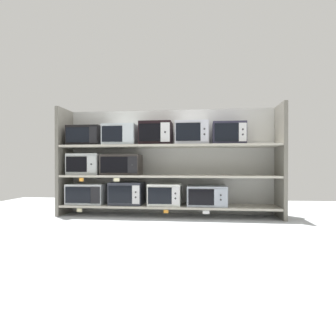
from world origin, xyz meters
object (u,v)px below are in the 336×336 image
Objects in this scene: microwave_3 at (207,196)px; microwave_10 at (229,134)px; microwave_6 at (86,136)px; microwave_8 at (156,134)px; microwave_5 at (122,165)px; microwave_7 at (121,135)px; microwave_1 at (127,193)px; microwave_4 at (85,164)px; microwave_2 at (165,194)px; microwave_0 at (88,194)px; microwave_9 at (192,133)px.

microwave_3 is 0.91m from microwave_10.
microwave_8 reaches higher than microwave_6.
microwave_3 is 0.99× the size of microwave_5.
microwave_10 reaches higher than microwave_7.
microwave_7 is at bearing -180.00° from microwave_8.
microwave_7 reaches higher than microwave_1.
microwave_8 is at bearing 0.00° from microwave_7.
microwave_6 reaches higher than microwave_4.
microwave_5 reaches higher than microwave_2.
microwave_0 is 0.98× the size of microwave_3.
microwave_9 is at bearing -0.01° from microwave_8.
microwave_6 reaches higher than microwave_3.
microwave_5 reaches higher than microwave_1.
microwave_5 is (-1.22, -0.00, 0.43)m from microwave_3.
microwave_7 reaches higher than microwave_3.
microwave_7 is at bearing 179.99° from microwave_2.
microwave_4 is 0.68m from microwave_7.
microwave_0 is 1.16× the size of microwave_9.
microwave_8 is (0.51, 0.00, 0.02)m from microwave_7.
microwave_8 is at bearing 179.94° from microwave_2.
microwave_4 is at bearing 178.87° from microwave_6.
microwave_4 is (-1.77, 0.00, 0.44)m from microwave_3.
microwave_10 is at bearing -0.00° from microwave_5.
microwave_6 is 1.07× the size of microwave_8.
microwave_7 is 1.02m from microwave_9.
microwave_6 is at bearing 179.71° from microwave_0.
microwave_4 is 0.54m from microwave_5.
microwave_4 is (-1.18, 0.00, 0.43)m from microwave_2.
microwave_3 is 1.96m from microwave_6.
microwave_4 reaches higher than microwave_0.
microwave_10 reaches higher than microwave_0.
microwave_1 reaches higher than microwave_3.
microwave_4 is 1.14m from microwave_8.
microwave_8 is at bearing 179.99° from microwave_9.
microwave_6 is at bearing 180.00° from microwave_9.
microwave_6 is 1.05× the size of microwave_9.
microwave_3 is at bearing 179.97° from microwave_10.
microwave_6 reaches higher than microwave_5.
microwave_1 is at bearing 180.00° from microwave_9.
microwave_3 is at bearing -0.00° from microwave_1.
microwave_2 is 1.02× the size of microwave_10.
microwave_2 is at bearing -0.00° from microwave_6.
microwave_1 is 1.02× the size of microwave_2.
microwave_9 is at bearing 0.00° from microwave_0.
microwave_7 is at bearing 0.01° from microwave_6.
microwave_5 is (0.51, 0.00, 0.42)m from microwave_0.
microwave_9 is (1.56, -0.00, 0.43)m from microwave_4.
microwave_9 is at bearing 0.00° from microwave_5.
microwave_4 is 0.97× the size of microwave_6.
microwave_10 is at bearing -0.00° from microwave_0.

